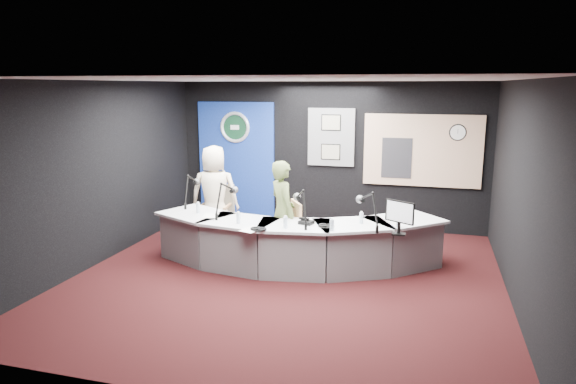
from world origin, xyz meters
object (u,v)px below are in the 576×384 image
(broadcast_desk, at_px, (293,242))
(armchair_right, at_px, (283,232))
(person_man, at_px, (214,194))
(person_woman, at_px, (283,212))
(armchair_left, at_px, (215,211))

(broadcast_desk, height_order, armchair_right, armchair_right)
(person_man, distance_m, person_woman, 1.69)
(broadcast_desk, distance_m, person_man, 1.97)
(armchair_right, bearing_deg, armchair_left, -149.67)
(person_man, bearing_deg, armchair_right, 137.36)
(person_woman, bearing_deg, armchair_left, 21.49)
(broadcast_desk, distance_m, person_woman, 0.49)
(person_man, bearing_deg, armchair_left, 180.00)
(armchair_left, height_order, armchair_right, armchair_left)
(broadcast_desk, height_order, person_man, person_man)
(broadcast_desk, height_order, person_woman, person_woman)
(broadcast_desk, bearing_deg, person_woman, 150.53)
(armchair_left, distance_m, person_man, 0.32)
(armchair_right, bearing_deg, broadcast_desk, 29.20)
(armchair_left, relative_size, person_man, 0.63)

